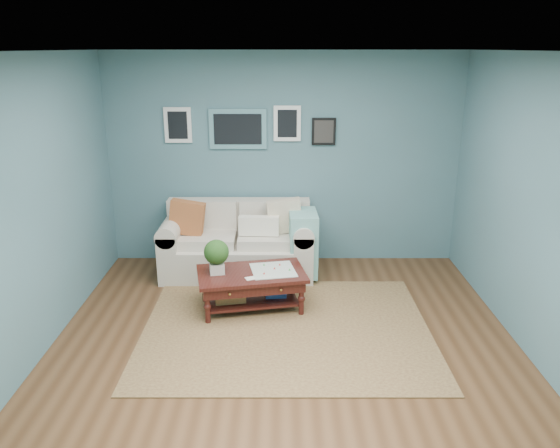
{
  "coord_description": "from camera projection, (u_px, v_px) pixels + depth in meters",
  "views": [
    {
      "loc": [
        -0.05,
        -4.4,
        2.73
      ],
      "look_at": [
        -0.05,
        1.0,
        0.98
      ],
      "focal_mm": 35.0,
      "sensor_mm": 36.0,
      "label": 1
    }
  ],
  "objects": [
    {
      "name": "room_shell",
      "position": [
        284.0,
        215.0,
        4.66
      ],
      "size": [
        5.0,
        5.02,
        2.7
      ],
      "color": "brown",
      "rests_on": "ground"
    },
    {
      "name": "area_rug",
      "position": [
        286.0,
        328.0,
        5.54
      ],
      "size": [
        2.89,
        2.31,
        0.01
      ],
      "primitive_type": "cube",
      "color": "brown",
      "rests_on": "ground"
    },
    {
      "name": "loveseat",
      "position": [
        244.0,
        242.0,
        6.83
      ],
      "size": [
        1.91,
        0.87,
        0.98
      ],
      "color": "beige",
      "rests_on": "ground"
    },
    {
      "name": "coffee_table",
      "position": [
        246.0,
        279.0,
        5.87
      ],
      "size": [
        1.25,
        0.87,
        0.8
      ],
      "rotation": [
        0.0,
        0.0,
        0.19
      ],
      "color": "#330D0C",
      "rests_on": "ground"
    }
  ]
}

